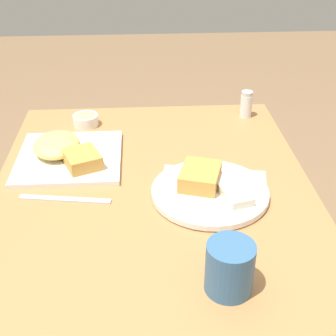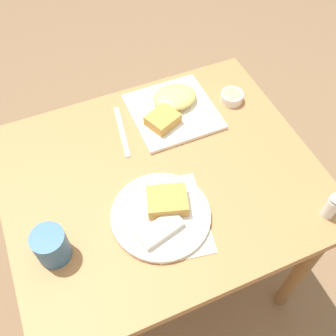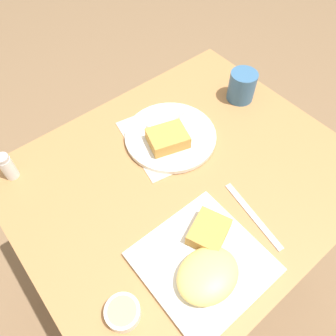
{
  "view_description": "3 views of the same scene",
  "coord_description": "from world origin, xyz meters",
  "px_view_note": "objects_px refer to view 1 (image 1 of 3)",
  "views": [
    {
      "loc": [
        0.95,
        -0.02,
        1.36
      ],
      "look_at": [
        -0.02,
        0.04,
        0.77
      ],
      "focal_mm": 50.0,
      "sensor_mm": 36.0,
      "label": 1
    },
    {
      "loc": [
        0.24,
        0.62,
        1.69
      ],
      "look_at": [
        -0.02,
        0.01,
        0.78
      ],
      "focal_mm": 42.0,
      "sensor_mm": 36.0,
      "label": 2
    },
    {
      "loc": [
        -0.37,
        -0.37,
        1.49
      ],
      "look_at": [
        -0.04,
        0.03,
        0.77
      ],
      "focal_mm": 35.0,
      "sensor_mm": 36.0,
      "label": 3
    }
  ],
  "objects_px": {
    "coffee_mug": "(230,268)",
    "butter_knife": "(65,199)",
    "salt_shaker": "(246,106)",
    "plate_square_near": "(66,153)",
    "plate_oval_far": "(209,188)",
    "sauce_ramekin": "(86,120)"
  },
  "relations": [
    {
      "from": "plate_square_near",
      "to": "salt_shaker",
      "type": "distance_m",
      "value": 0.58
    },
    {
      "from": "salt_shaker",
      "to": "coffee_mug",
      "type": "xyz_separation_m",
      "value": [
        0.72,
        -0.18,
        0.01
      ]
    },
    {
      "from": "sauce_ramekin",
      "to": "salt_shaker",
      "type": "relative_size",
      "value": 0.91
    },
    {
      "from": "plate_square_near",
      "to": "sauce_ramekin",
      "type": "distance_m",
      "value": 0.21
    },
    {
      "from": "plate_square_near",
      "to": "plate_oval_far",
      "type": "relative_size",
      "value": 0.98
    },
    {
      "from": "plate_oval_far",
      "to": "butter_knife",
      "type": "height_order",
      "value": "plate_oval_far"
    },
    {
      "from": "plate_square_near",
      "to": "salt_shaker",
      "type": "xyz_separation_m",
      "value": [
        -0.24,
        0.53,
        0.01
      ]
    },
    {
      "from": "salt_shaker",
      "to": "butter_knife",
      "type": "height_order",
      "value": "salt_shaker"
    },
    {
      "from": "coffee_mug",
      "to": "butter_knife",
      "type": "bearing_deg",
      "value": -132.06
    },
    {
      "from": "plate_square_near",
      "to": "plate_oval_far",
      "type": "xyz_separation_m",
      "value": [
        0.18,
        0.35,
        -0.0
      ]
    },
    {
      "from": "salt_shaker",
      "to": "butter_knife",
      "type": "relative_size",
      "value": 0.38
    },
    {
      "from": "plate_square_near",
      "to": "butter_knife",
      "type": "height_order",
      "value": "plate_square_near"
    },
    {
      "from": "plate_oval_far",
      "to": "butter_knife",
      "type": "distance_m",
      "value": 0.34
    },
    {
      "from": "plate_square_near",
      "to": "butter_knife",
      "type": "relative_size",
      "value": 1.25
    },
    {
      "from": "salt_shaker",
      "to": "butter_knife",
      "type": "distance_m",
      "value": 0.66
    },
    {
      "from": "salt_shaker",
      "to": "butter_knife",
      "type": "xyz_separation_m",
      "value": [
        0.42,
        -0.51,
        -0.03
      ]
    },
    {
      "from": "plate_square_near",
      "to": "sauce_ramekin",
      "type": "xyz_separation_m",
      "value": [
        -0.21,
        0.03,
        -0.0
      ]
    },
    {
      "from": "plate_square_near",
      "to": "plate_oval_far",
      "type": "bearing_deg",
      "value": 62.55
    },
    {
      "from": "plate_oval_far",
      "to": "coffee_mug",
      "type": "bearing_deg",
      "value": -1.33
    },
    {
      "from": "butter_knife",
      "to": "coffee_mug",
      "type": "height_order",
      "value": "coffee_mug"
    },
    {
      "from": "coffee_mug",
      "to": "plate_square_near",
      "type": "bearing_deg",
      "value": -144.23
    },
    {
      "from": "sauce_ramekin",
      "to": "plate_square_near",
      "type": "bearing_deg",
      "value": -9.01
    }
  ]
}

